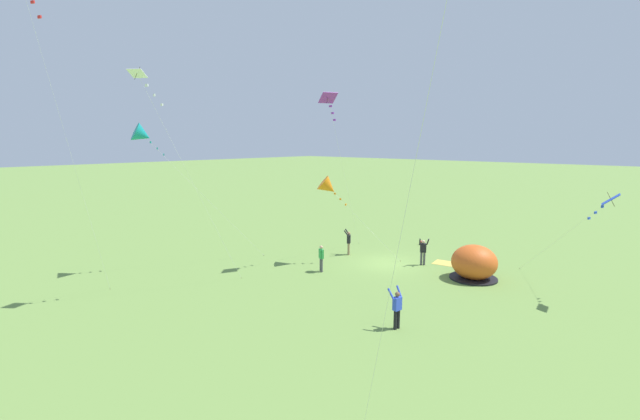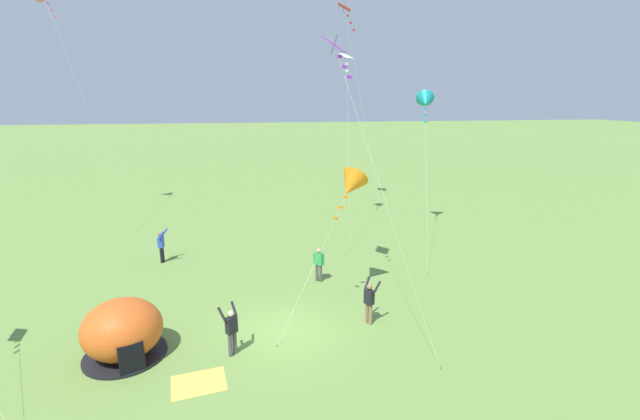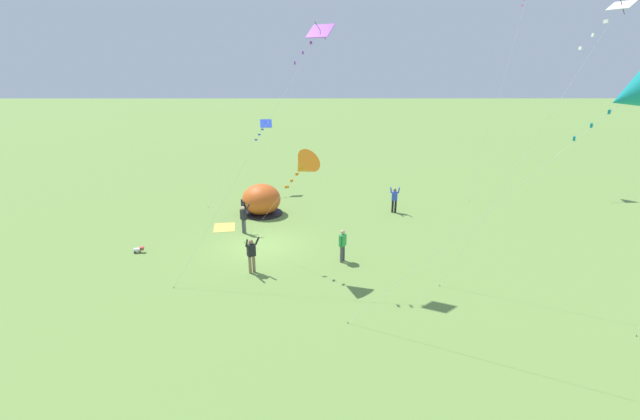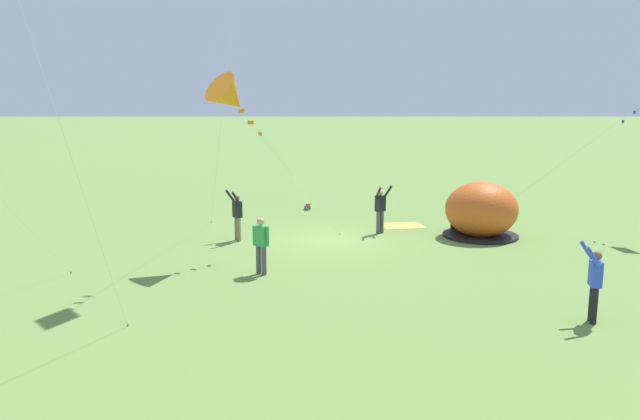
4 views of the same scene
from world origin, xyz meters
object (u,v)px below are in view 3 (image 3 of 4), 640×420
Objects in this scene: kite_purple at (315,38)px; kite_orange at (303,166)px; popup_tent at (261,200)px; person_flying_kite at (244,218)px; person_near_tent at (251,254)px; toddler_crawling at (139,250)px; person_watching_sky at (343,244)px; kite_teal at (631,96)px; kite_blue at (264,126)px; person_arms_raised at (394,199)px; kite_white at (610,21)px.

kite_purple is 1.89× the size of kite_orange.
popup_tent is 3.79m from person_flying_kite.
toddler_crawling is at bearing -110.80° from person_near_tent.
person_flying_kite is 0.32× the size of kite_orange.
kite_teal reaches higher than person_watching_sky.
toddler_crawling is 0.09× the size of kite_orange.
kite_blue reaches higher than person_flying_kite.
person_arms_raised is 18.31m from kite_teal.
popup_tent is at bearing -88.18° from person_arms_raised.
kite_orange reaches higher than person_watching_sky.
person_near_tent is at bearing -76.24° from kite_purple.
kite_purple is 5.50m from kite_orange.
kite_orange is at bearing -45.95° from kite_purple.
kite_white is (11.56, 5.25, 10.03)m from person_arms_raised.
kite_blue is (-14.14, -5.51, 4.27)m from person_watching_sky.
kite_orange is at bearing 75.94° from toddler_crawling.
toddler_crawling is at bearing -102.90° from kite_white.
popup_tent is at bearing -175.73° from person_near_tent.
kite_white is (2.16, 13.71, 10.03)m from person_near_tent.
kite_orange is (-0.21, 2.52, 4.22)m from person_near_tent.
person_flying_kite is 19.42m from kite_teal.
kite_purple is 11.70m from kite_teal.
toddler_crawling is 6.97m from person_near_tent.
popup_tent is at bearing -128.08° from kite_white.
popup_tent reaches higher than person_arms_raised.
person_flying_kite is 10.91m from kite_blue.
popup_tent is 0.49× the size of kite_blue.
popup_tent is at bearing 138.95° from toddler_crawling.
popup_tent is at bearing 3.56° from kite_blue.
toddler_crawling is 0.29× the size of person_flying_kite.
kite_orange reaches higher than toddler_crawling.
kite_white is at bearing 63.30° from person_flying_kite.
toddler_crawling is at bearing -117.33° from kite_teal.
person_watching_sky is at bearing 119.27° from kite_orange.
kite_blue is (-6.31, -0.39, 4.24)m from popup_tent.
kite_white is at bearing 40.05° from kite_blue.
person_near_tent is 0.16× the size of kite_white.
kite_orange is at bearing 36.27° from person_flying_kite.
person_flying_kite is 0.33× the size of kite_blue.
kite_teal is at bearing 29.72° from kite_blue.
person_arms_raised is 16.18m from kite_white.
kite_teal is at bearing 11.17° from person_arms_raised.
kite_purple reaches higher than popup_tent.
person_watching_sky is at bearing 111.23° from kite_purple.
person_near_tent is (9.40, -8.46, -0.00)m from person_arms_raised.
kite_blue is at bearing -158.72° from person_watching_sky.
person_near_tent is at bearing 13.28° from person_flying_kite.
person_watching_sky is at bearing -26.36° from person_arms_raised.
kite_blue is at bearing -150.28° from kite_teal.
person_arms_raised reaches higher than person_watching_sky.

